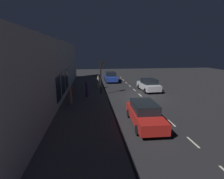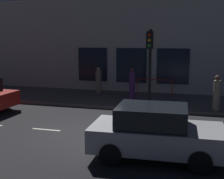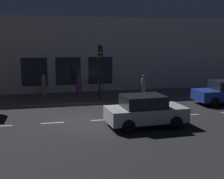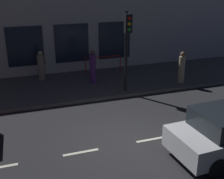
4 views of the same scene
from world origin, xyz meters
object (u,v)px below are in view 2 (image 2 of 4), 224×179
at_px(pedestrian_1, 98,81).
at_px(parked_car_2, 155,132).
at_px(traffic_light, 150,55).
at_px(pedestrian_2, 132,85).
at_px(pedestrian_0, 217,94).

bearing_deg(pedestrian_1, parked_car_2, 21.58).
relative_size(traffic_light, pedestrian_1, 2.40).
xyz_separation_m(traffic_light, pedestrian_1, (3.20, 3.68, -1.86)).
relative_size(traffic_light, pedestrian_2, 2.18).
height_order(traffic_light, pedestrian_1, traffic_light).
distance_m(pedestrian_1, pedestrian_2, 2.89).
xyz_separation_m(traffic_light, pedestrian_0, (0.25, -3.21, -1.81)).
relative_size(parked_car_2, pedestrian_1, 2.51).
relative_size(pedestrian_1, pedestrian_2, 0.90).
xyz_separation_m(traffic_light, pedestrian_2, (1.70, 1.20, -1.77)).
distance_m(pedestrian_0, pedestrian_2, 4.65).
xyz_separation_m(pedestrian_0, pedestrian_2, (1.45, 4.41, 0.03)).
relative_size(traffic_light, parked_car_2, 0.96).
height_order(pedestrian_0, pedestrian_1, pedestrian_0).
xyz_separation_m(traffic_light, parked_car_2, (-6.07, -1.13, -1.95)).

